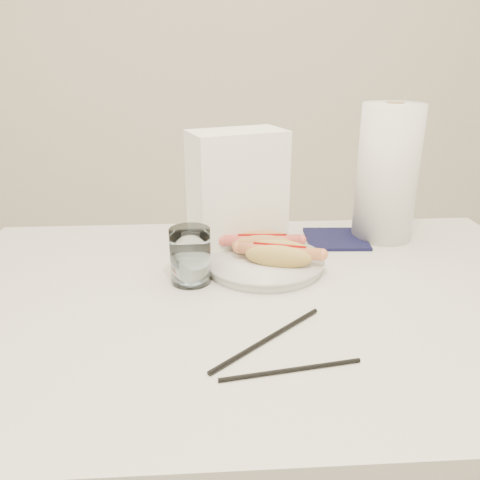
{
  "coord_description": "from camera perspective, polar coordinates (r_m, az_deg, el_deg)",
  "views": [
    {
      "loc": [
        -0.08,
        -0.8,
        1.17
      ],
      "look_at": [
        -0.03,
        0.1,
        0.82
      ],
      "focal_mm": 36.85,
      "sensor_mm": 36.0,
      "label": 1
    }
  ],
  "objects": [
    {
      "name": "navy_napkin",
      "position": [
        1.17,
        11.04,
        0.13
      ],
      "size": [
        0.14,
        0.14,
        0.01
      ],
      "primitive_type": "cube",
      "rotation": [
        0.0,
        0.0,
        -0.05
      ],
      "color": "black",
      "rests_on": "table"
    },
    {
      "name": "table",
      "position": [
        0.93,
        1.95,
        -9.57
      ],
      "size": [
        1.2,
        0.8,
        0.75
      ],
      "color": "silver",
      "rests_on": "ground"
    },
    {
      "name": "chopstick_near",
      "position": [
        0.77,
        3.24,
        -11.34
      ],
      "size": [
        0.19,
        0.17,
        0.01
      ],
      "primitive_type": "cylinder",
      "rotation": [
        0.0,
        1.57,
        0.73
      ],
      "color": "black",
      "rests_on": "table"
    },
    {
      "name": "paper_towel_roll",
      "position": [
        1.18,
        16.69,
        7.44
      ],
      "size": [
        0.18,
        0.18,
        0.31
      ],
      "primitive_type": "cylinder",
      "rotation": [
        0.0,
        0.0,
        -0.35
      ],
      "color": "white",
      "rests_on": "table"
    },
    {
      "name": "plate",
      "position": [
        1.01,
        2.77,
        -2.72
      ],
      "size": [
        0.28,
        0.28,
        0.02
      ],
      "primitive_type": "cylinder",
      "rotation": [
        0.0,
        0.0,
        0.2
      ],
      "color": "silver",
      "rests_on": "table"
    },
    {
      "name": "hotdog_right",
      "position": [
        0.97,
        4.59,
        -1.65
      ],
      "size": [
        0.17,
        0.1,
        0.05
      ],
      "rotation": [
        0.0,
        0.0,
        -0.29
      ],
      "color": "gold",
      "rests_on": "plate"
    },
    {
      "name": "chopstick_far",
      "position": [
        0.71,
        5.93,
        -14.73
      ],
      "size": [
        0.2,
        0.04,
        0.01
      ],
      "primitive_type": "cylinder",
      "rotation": [
        0.0,
        1.57,
        0.16
      ],
      "color": "black",
      "rests_on": "table"
    },
    {
      "name": "water_glass",
      "position": [
        0.93,
        -5.77,
        -1.83
      ],
      "size": [
        0.08,
        0.08,
        0.11
      ],
      "primitive_type": "cylinder",
      "color": "silver",
      "rests_on": "table"
    },
    {
      "name": "hotdog_left",
      "position": [
        1.03,
        2.58,
        -0.38
      ],
      "size": [
        0.16,
        0.07,
        0.04
      ],
      "rotation": [
        0.0,
        0.0,
        -0.05
      ],
      "color": "tan",
      "rests_on": "plate"
    },
    {
      "name": "napkin_box",
      "position": [
        1.06,
        -0.32,
        5.56
      ],
      "size": [
        0.22,
        0.17,
        0.26
      ],
      "primitive_type": "cube",
      "rotation": [
        0.0,
        0.0,
        0.35
      ],
      "color": "white",
      "rests_on": "table"
    }
  ]
}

